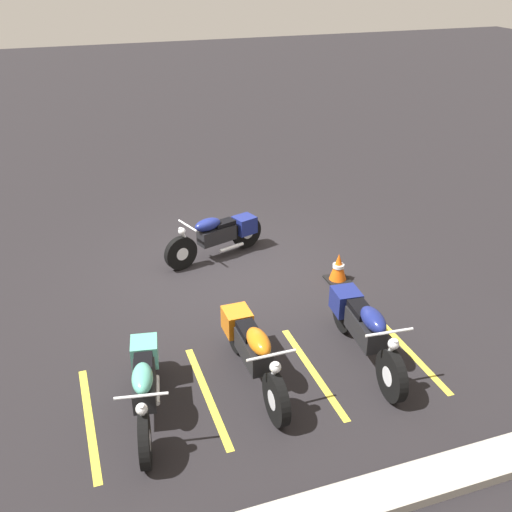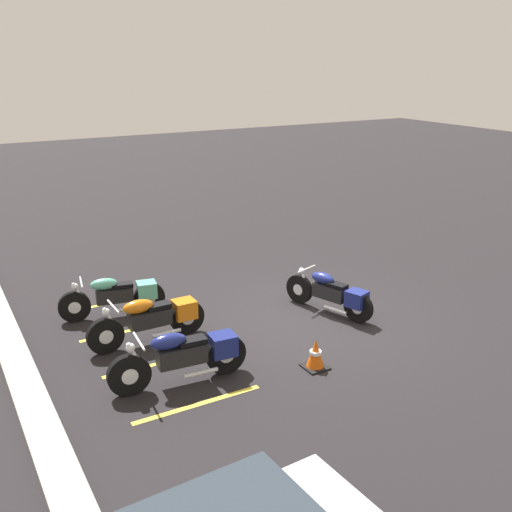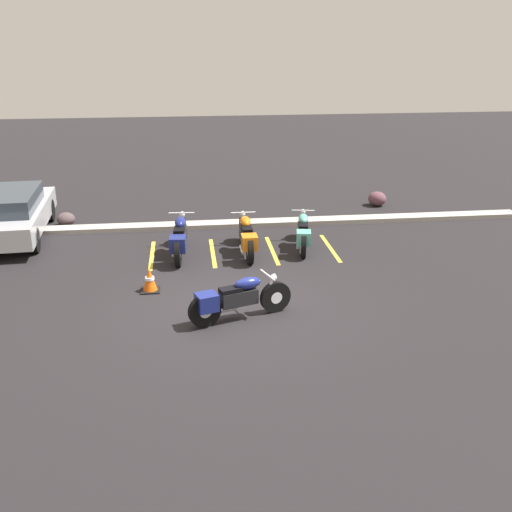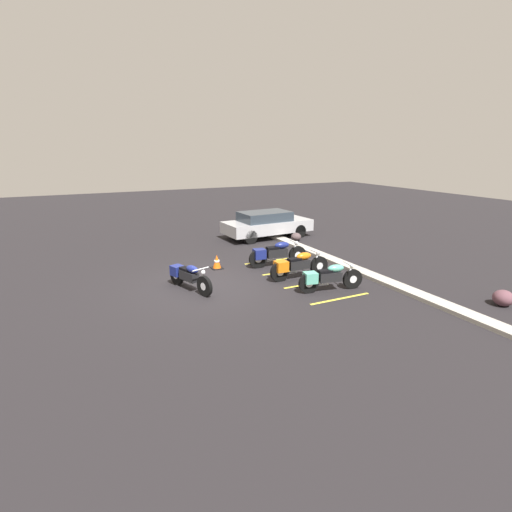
# 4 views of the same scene
# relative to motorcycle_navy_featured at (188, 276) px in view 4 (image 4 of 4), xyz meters

# --- Properties ---
(ground) EXTENTS (60.00, 60.00, 0.00)m
(ground) POSITION_rel_motorcycle_navy_featured_xyz_m (-0.04, 0.57, -0.44)
(ground) COLOR black
(motorcycle_navy_featured) EXTENTS (2.03, 0.90, 0.83)m
(motorcycle_navy_featured) POSITION_rel_motorcycle_navy_featured_xyz_m (0.00, 0.00, 0.00)
(motorcycle_navy_featured) COLOR black
(motorcycle_navy_featured) RESTS_ON ground
(parked_bike_0) EXTENTS (0.65, 2.31, 0.91)m
(parked_bike_0) POSITION_rel_motorcycle_navy_featured_xyz_m (-1.04, 3.67, 0.04)
(parked_bike_0) COLOR black
(parked_bike_0) RESTS_ON ground
(parked_bike_1) EXTENTS (0.63, 2.24, 0.88)m
(parked_bike_1) POSITION_rel_motorcycle_navy_featured_xyz_m (0.59, 3.62, 0.03)
(parked_bike_1) COLOR black
(parked_bike_1) RESTS_ON ground
(parked_bike_2) EXTENTS (0.72, 2.11, 0.84)m
(parked_bike_2) POSITION_rel_motorcycle_navy_featured_xyz_m (2.06, 3.83, 0.00)
(parked_bike_2) COLOR black
(parked_bike_2) RESTS_ON ground
(car_silver) EXTENTS (2.03, 4.39, 1.29)m
(car_silver) POSITION_rel_motorcycle_navy_featured_xyz_m (-5.52, 5.65, 0.24)
(car_silver) COLOR black
(car_silver) RESTS_ON ground
(concrete_curb) EXTENTS (18.00, 0.50, 0.12)m
(concrete_curb) POSITION_rel_motorcycle_navy_featured_xyz_m (-0.04, 5.99, -0.38)
(concrete_curb) COLOR #A8A399
(concrete_curb) RESTS_ON ground
(landscape_rock_0) EXTENTS (0.79, 0.80, 0.45)m
(landscape_rock_0) POSITION_rel_motorcycle_navy_featured_xyz_m (5.19, 7.57, -0.21)
(landscape_rock_0) COLOR brown
(landscape_rock_0) RESTS_ON ground
(landscape_rock_1) EXTENTS (0.94, 0.91, 0.53)m
(landscape_rock_1) POSITION_rel_motorcycle_navy_featured_xyz_m (-5.63, 7.03, -0.17)
(landscape_rock_1) COLOR brown
(landscape_rock_1) RESTS_ON ground
(landscape_rock_2) EXTENTS (0.54, 0.51, 0.38)m
(landscape_rock_2) POSITION_rel_motorcycle_navy_featured_xyz_m (-4.27, 6.58, -0.25)
(landscape_rock_2) COLOR #4E3F41
(landscape_rock_2) RESTS_ON ground
(traffic_cone) EXTENTS (0.40, 0.40, 0.52)m
(traffic_cone) POSITION_rel_motorcycle_navy_featured_xyz_m (-1.69, 1.59, -0.20)
(traffic_cone) COLOR black
(traffic_cone) RESTS_ON ground
(stall_line_0) EXTENTS (0.10, 2.10, 0.00)m
(stall_line_0) POSITION_rel_motorcycle_navy_featured_xyz_m (-1.74, 3.79, -0.44)
(stall_line_0) COLOR gold
(stall_line_0) RESTS_ON ground
(stall_line_1) EXTENTS (0.10, 2.10, 0.00)m
(stall_line_1) POSITION_rel_motorcycle_navy_featured_xyz_m (-0.24, 3.79, -0.44)
(stall_line_1) COLOR gold
(stall_line_1) RESTS_ON ground
(stall_line_2) EXTENTS (0.10, 2.10, 0.00)m
(stall_line_2) POSITION_rel_motorcycle_navy_featured_xyz_m (1.26, 3.79, -0.44)
(stall_line_2) COLOR gold
(stall_line_2) RESTS_ON ground
(stall_line_3) EXTENTS (0.10, 2.10, 0.00)m
(stall_line_3) POSITION_rel_motorcycle_navy_featured_xyz_m (2.77, 3.79, -0.44)
(stall_line_3) COLOR gold
(stall_line_3) RESTS_ON ground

